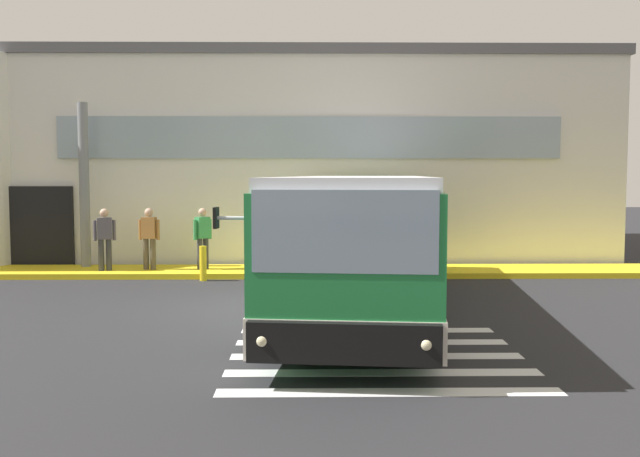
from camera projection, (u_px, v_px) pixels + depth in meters
ground_plane at (262, 306)px, 15.01m from camera, size 80.00×90.00×0.02m
bay_paint_stripes at (376, 356)px, 10.85m from camera, size 4.40×3.96×0.01m
terminal_building at (264, 161)px, 26.33m from camera, size 22.27×13.80×6.49m
boarding_curb at (274, 271)px, 19.79m from camera, size 24.47×2.00×0.15m
entry_support_column at (84, 185)px, 20.13m from camera, size 0.28×0.28×4.59m
bus_main_foreground at (362, 244)px, 14.53m from camera, size 4.22×11.52×2.70m
passenger_near_column at (105, 236)px, 19.33m from camera, size 0.56×0.33×1.68m
passenger_by_doorway at (149, 236)px, 19.57m from camera, size 0.59×0.27×1.68m
passenger_at_curb_edge at (203, 235)px, 19.65m from camera, size 0.45×0.44×1.68m
safety_bollard_yellow at (203, 263)px, 18.54m from camera, size 0.18×0.18×0.90m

